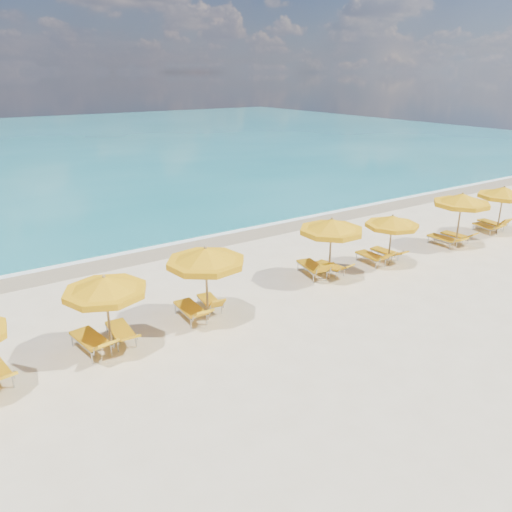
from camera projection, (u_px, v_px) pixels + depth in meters
ground_plane at (279, 299)px, 18.08m from camera, size 120.00×120.00×0.00m
ocean at (22, 146)px, 55.39m from camera, size 120.00×80.00×0.30m
wet_sand_band at (187, 244)px, 23.83m from camera, size 120.00×2.60×0.01m
foam_line at (180, 240)px, 24.45m from camera, size 120.00×1.20×0.03m
whitecap_near at (15, 218)px, 28.14m from camera, size 14.00×0.36×0.05m
whitecap_far at (183, 172)px, 40.94m from camera, size 18.00×0.30×0.05m
umbrella_2 at (105, 287)px, 14.01m from camera, size 2.49×2.49×2.42m
umbrella_3 at (206, 257)px, 15.80m from camera, size 3.09×3.09×2.59m
umbrella_4 at (332, 227)px, 19.11m from camera, size 3.28×3.28×2.53m
umbrella_5 at (392, 222)px, 20.59m from camera, size 2.36×2.36×2.24m
umbrella_6 at (462, 200)px, 22.90m from camera, size 3.20×3.20×2.58m
umbrella_7 at (504, 193)px, 24.73m from camera, size 2.51×2.51×2.47m
lounger_2_left at (92, 345)px, 14.57m from camera, size 0.96×2.08×0.83m
lounger_2_right at (121, 335)px, 15.14m from camera, size 0.69×1.88×0.71m
lounger_3_left at (191, 313)px, 16.48m from camera, size 0.70×1.94×0.82m
lounger_3_right at (210, 304)px, 17.19m from camera, size 0.75×1.61×0.76m
lounger_4_left at (313, 270)px, 20.02m from camera, size 1.02×2.02×0.96m
lounger_4_right at (330, 269)px, 20.23m from camera, size 0.79×1.78×0.70m
lounger_5_left at (371, 259)px, 21.30m from camera, size 0.66×1.79×0.80m
lounger_5_right at (385, 254)px, 21.90m from camera, size 0.67×1.74×0.62m
lounger_6_left at (443, 241)px, 23.56m from camera, size 0.66×1.88×0.67m
lounger_6_right at (456, 238)px, 24.06m from camera, size 0.65×1.73×0.72m
lounger_7_left at (486, 229)px, 25.48m from camera, size 0.83×1.74×0.70m
lounger_7_right at (491, 225)px, 25.99m from camera, size 0.80×1.75×0.84m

